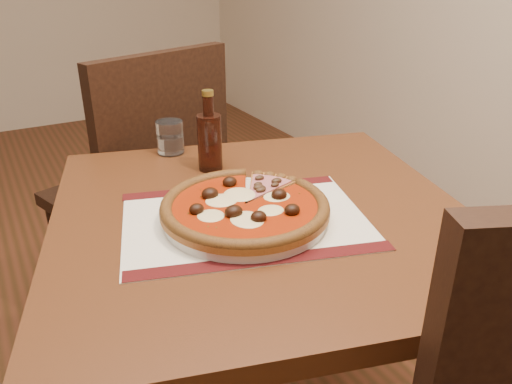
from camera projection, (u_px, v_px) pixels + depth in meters
table at (261, 253)px, 1.03m from camera, size 0.99×0.99×0.75m
chair_far at (147, 181)px, 1.59m from camera, size 0.58×0.58×0.97m
placemat at (245, 220)px, 0.94m from camera, size 0.53×0.44×0.00m
plate at (245, 215)px, 0.94m from camera, size 0.31×0.31×0.02m
pizza at (245, 206)px, 0.93m from camera, size 0.32×0.32×0.04m
ham_slice at (264, 185)px, 1.02m from camera, size 0.14×0.13×0.02m
water_glass at (170, 137)px, 1.25m from camera, size 0.08×0.08×0.08m
bottle at (210, 139)px, 1.14m from camera, size 0.06×0.06×0.19m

